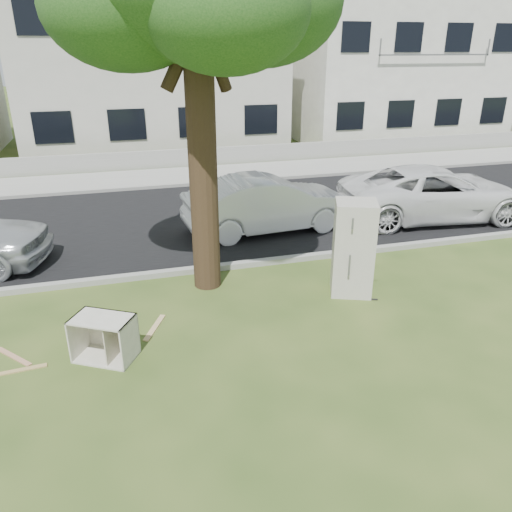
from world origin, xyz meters
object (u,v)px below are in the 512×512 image
object	(u,v)px
cabinet	(104,338)
car_center	(269,204)
fridge	(353,248)
car_right	(435,193)

from	to	relation	value
cabinet	car_center	bearing A→B (deg)	79.81
fridge	car_center	distance (m)	3.87
cabinet	car_center	world-z (taller)	car_center
fridge	cabinet	size ratio (longest dim) A/B	2.04
fridge	cabinet	bearing A→B (deg)	-145.77
fridge	car_right	xyz separation A→B (m)	(4.23, 3.57, -0.20)
cabinet	fridge	bearing A→B (deg)	42.84
fridge	car_center	world-z (taller)	fridge
car_center	cabinet	bearing A→B (deg)	134.77
fridge	cabinet	distance (m)	4.80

